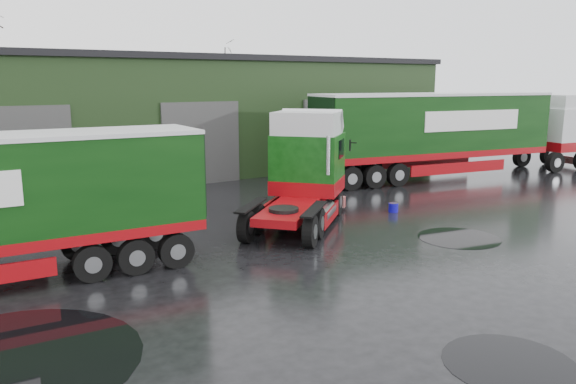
% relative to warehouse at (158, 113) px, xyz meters
% --- Properties ---
extents(ground, '(100.00, 100.00, 0.00)m').
position_rel_warehouse_xyz_m(ground, '(-2.00, -20.00, -3.16)').
color(ground, black).
extents(warehouse, '(32.40, 12.40, 6.30)m').
position_rel_warehouse_xyz_m(warehouse, '(0.00, 0.00, 0.00)').
color(warehouse, black).
rests_on(warehouse, ground).
extents(hero_tractor, '(6.52, 6.27, 3.95)m').
position_rel_warehouse_xyz_m(hero_tractor, '(-0.71, -15.50, -1.18)').
color(hero_tractor, '#0E450F').
rests_on(hero_tractor, ground).
extents(lorry_right, '(17.10, 5.49, 4.43)m').
position_rel_warehouse_xyz_m(lorry_right, '(10.70, -11.00, -0.94)').
color(lorry_right, silver).
rests_on(lorry_right, ground).
extents(wash_bucket, '(0.44, 0.44, 0.34)m').
position_rel_warehouse_xyz_m(wash_bucket, '(3.74, -15.62, -2.99)').
color(wash_bucket, '#0F07A9').
rests_on(wash_bucket, ground).
extents(tree_back_b, '(4.40, 4.40, 7.50)m').
position_rel_warehouse_xyz_m(tree_back_b, '(8.00, 10.00, 0.59)').
color(tree_back_b, black).
rests_on(tree_back_b, ground).
extents(puddle_0, '(2.40, 2.40, 0.01)m').
position_rel_warehouse_xyz_m(puddle_0, '(-2.72, -25.61, -3.15)').
color(puddle_0, black).
rests_on(puddle_0, ground).
extents(puddle_1, '(2.63, 2.63, 0.01)m').
position_rel_warehouse_xyz_m(puddle_1, '(2.99, -19.50, -3.15)').
color(puddle_1, black).
rests_on(puddle_1, ground).
extents(puddle_2, '(4.98, 4.98, 0.01)m').
position_rel_warehouse_xyz_m(puddle_2, '(-10.47, -20.70, -3.15)').
color(puddle_2, black).
rests_on(puddle_2, ground).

